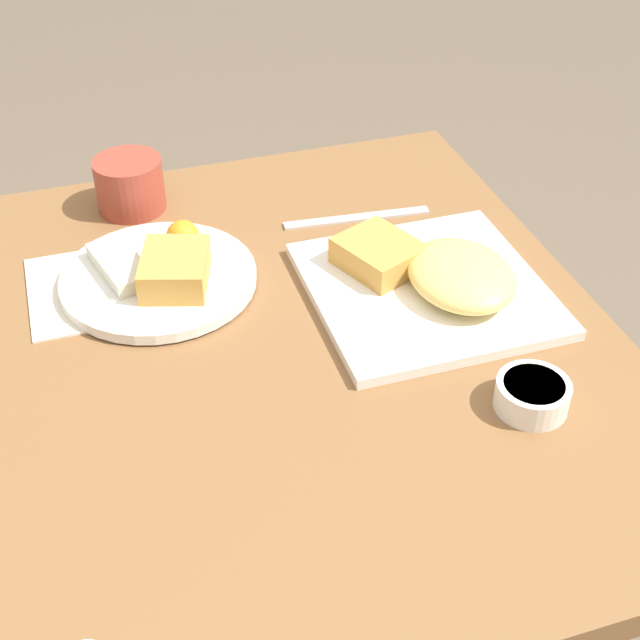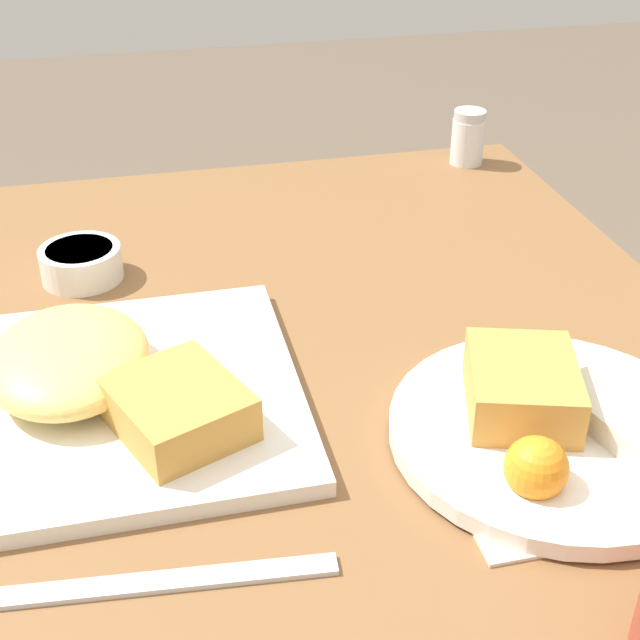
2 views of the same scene
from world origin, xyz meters
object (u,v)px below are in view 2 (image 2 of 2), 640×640
at_px(butter_knife, 171,581).
at_px(sauce_ramekin, 81,262).
at_px(plate_oval_far, 551,422).
at_px(salt_shaker, 468,141).
at_px(plate_square_near, 107,384).

bearing_deg(butter_knife, sauce_ramekin, 102.22).
height_order(plate_oval_far, salt_shaker, salt_shaker).
relative_size(salt_shaker, butter_knife, 0.33).
bearing_deg(sauce_ramekin, plate_square_near, 5.02).
xyz_separation_m(sauce_ramekin, butter_knife, (0.41, 0.05, -0.02)).
bearing_deg(plate_square_near, sauce_ramekin, -174.98).
xyz_separation_m(plate_square_near, plate_oval_far, (0.12, 0.32, -0.00)).
height_order(plate_oval_far, sauce_ramekin, plate_oval_far).
distance_m(sauce_ramekin, salt_shaker, 0.52).
xyz_separation_m(plate_oval_far, sauce_ramekin, (-0.34, -0.34, -0.00)).
bearing_deg(butter_knife, plate_oval_far, 19.58).
height_order(plate_oval_far, butter_knife, plate_oval_far).
relative_size(plate_oval_far, salt_shaker, 3.57).
bearing_deg(salt_shaker, sauce_ramekin, -67.15).
distance_m(plate_oval_far, sauce_ramekin, 0.48).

